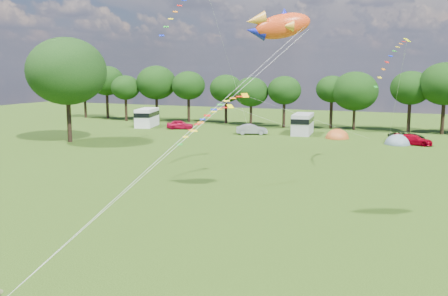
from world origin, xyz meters
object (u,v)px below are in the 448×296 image
at_px(car_c, 414,140).
at_px(fish_kite, 278,26).
at_px(campervan_a, 147,117).
at_px(campervan_c, 303,123).
at_px(car_a, 180,125).
at_px(car_d, 406,136).
at_px(tent_greyblue, 398,144).
at_px(tent_orange, 337,138).
at_px(big_tree, 67,71).
at_px(car_b, 252,129).

height_order(car_c, fish_kite, fish_kite).
xyz_separation_m(campervan_a, campervan_c, (25.77, 0.44, 0.00)).
distance_m(car_a, campervan_c, 19.22).
relative_size(car_d, tent_greyblue, 1.26).
height_order(campervan_c, tent_orange, campervan_c).
relative_size(car_d, campervan_a, 0.72).
height_order(car_d, campervan_a, campervan_a).
xyz_separation_m(campervan_a, tent_orange, (31.19, -2.03, -1.56)).
bearing_deg(car_a, campervan_a, 60.98).
xyz_separation_m(big_tree, car_c, (40.92, 14.46, -8.37)).
xyz_separation_m(campervan_a, tent_greyblue, (39.18, -4.50, -1.56)).
bearing_deg(car_b, campervan_c, -86.61).
xyz_separation_m(car_c, campervan_a, (-40.98, 4.41, 0.93)).
height_order(big_tree, car_c, big_tree).
relative_size(tent_orange, tent_greyblue, 0.97).
bearing_deg(car_d, fish_kite, 148.19).
height_order(car_b, tent_greyblue, car_b).
height_order(car_a, fish_kite, fish_kite).
bearing_deg(tent_orange, campervan_a, 176.27).
xyz_separation_m(car_a, campervan_c, (19.15, 1.44, 0.88)).
bearing_deg(tent_greyblue, campervan_a, 173.45).
bearing_deg(big_tree, car_c, 19.47).
xyz_separation_m(car_a, car_b, (12.50, -1.69, 0.03)).
height_order(car_b, tent_orange, car_b).
height_order(car_d, tent_orange, tent_orange).
distance_m(car_c, tent_greyblue, 1.91).
bearing_deg(car_d, tent_orange, 74.33).
relative_size(car_a, campervan_c, 0.68).
height_order(big_tree, tent_orange, big_tree).
distance_m(car_a, car_b, 12.61).
xyz_separation_m(car_a, tent_greyblue, (32.56, -3.49, -0.69)).
relative_size(big_tree, campervan_c, 2.12).
distance_m(car_b, tent_orange, 12.11).
distance_m(big_tree, campervan_a, 20.28).
bearing_deg(car_b, tent_greyblue, -116.98).
relative_size(big_tree, fish_kite, 3.07).
xyz_separation_m(car_b, campervan_a, (-19.12, 2.70, 0.85)).
xyz_separation_m(big_tree, campervan_c, (25.71, 19.31, -7.43)).
xyz_separation_m(car_a, car_d, (33.36, 0.04, -0.08)).
height_order(big_tree, car_d, big_tree).
xyz_separation_m(car_d, tent_greyblue, (-0.80, -3.54, -0.61)).
relative_size(car_b, tent_greyblue, 1.14).
bearing_deg(car_d, car_c, 173.55).
bearing_deg(car_d, tent_greyblue, 144.64).
xyz_separation_m(big_tree, tent_orange, (31.13, 16.84, -9.00)).
xyz_separation_m(car_b, car_c, (21.86, -1.71, -0.09)).
distance_m(car_b, fish_kite, 40.89).
bearing_deg(campervan_a, campervan_c, -104.22).
relative_size(car_d, fish_kite, 1.07).
distance_m(campervan_a, campervan_c, 25.77).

